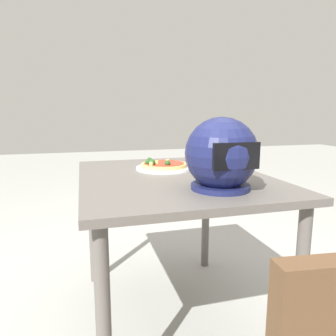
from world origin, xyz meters
The scene contains 5 objects.
ground_plane centered at (0.00, 0.00, 0.00)m, with size 14.00×14.00×0.00m, color #9E9E99.
dining_table centered at (0.00, 0.00, 0.66)m, with size 0.86×1.07×0.75m.
pizza_plate centered at (0.00, -0.17, 0.76)m, with size 0.29×0.29×0.01m, color white.
pizza centered at (0.01, -0.16, 0.77)m, with size 0.24×0.24×0.05m.
motorcycle_helmet centered at (-0.10, 0.31, 0.88)m, with size 0.28×0.28×0.28m.
Camera 1 is at (0.41, 1.40, 1.05)m, focal length 33.47 mm.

